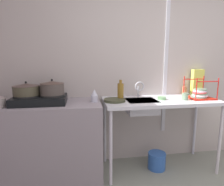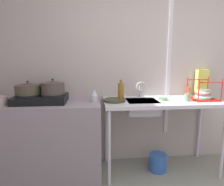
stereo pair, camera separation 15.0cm
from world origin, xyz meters
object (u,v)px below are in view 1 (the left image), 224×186
(pot_on_left_burner, at_px, (26,89))
(frying_pan, at_px, (115,100))
(percolator, at_px, (94,96))
(faucet, at_px, (139,87))
(dish_rack, at_px, (200,94))
(cup_by_rack, at_px, (185,96))
(utensil_jar, at_px, (184,90))
(pot_on_right_burner, at_px, (52,88))
(sink_basin, at_px, (141,106))
(stove, at_px, (40,99))
(small_bowl_on_drainboard, at_px, (162,98))
(bottle_by_sink, at_px, (121,91))
(cereal_box, at_px, (197,82))
(bucket_on_floor, at_px, (157,161))

(pot_on_left_burner, distance_m, frying_pan, 0.99)
(percolator, relative_size, faucet, 0.70)
(dish_rack, relative_size, cup_by_rack, 3.50)
(dish_rack, height_order, utensil_jar, dish_rack)
(pot_on_right_burner, xyz_separation_m, sink_basin, (1.04, -0.01, -0.25))
(pot_on_left_burner, bearing_deg, stove, 0.00)
(cup_by_rack, distance_m, small_bowl_on_drainboard, 0.28)
(percolator, distance_m, utensil_jar, 1.30)
(pot_on_left_burner, relative_size, frying_pan, 1.10)
(pot_on_right_burner, distance_m, faucet, 1.07)
(pot_on_left_burner, bearing_deg, faucet, 6.33)
(pot_on_right_burner, height_order, frying_pan, pot_on_right_burner)
(faucet, bearing_deg, bottle_by_sink, -159.02)
(stove, relative_size, cereal_box, 1.63)
(stove, relative_size, bottle_by_sink, 2.33)
(stove, bearing_deg, faucet, 7.05)
(faucet, distance_m, cup_by_rack, 0.56)
(dish_rack, distance_m, bottle_by_sink, 1.02)
(percolator, bearing_deg, utensil_jar, 11.67)
(small_bowl_on_drainboard, bearing_deg, utensil_jar, 30.74)
(utensil_jar, xyz_separation_m, bucket_on_floor, (-0.48, -0.28, -0.87))
(cereal_box, bearing_deg, pot_on_right_burner, -175.75)
(pot_on_left_burner, distance_m, cup_by_rack, 1.85)
(pot_on_right_burner, height_order, faucet, pot_on_right_burner)
(stove, xyz_separation_m, pot_on_right_burner, (0.14, -0.00, 0.13))
(sink_basin, bearing_deg, small_bowl_on_drainboard, -2.14)
(pot_on_right_burner, xyz_separation_m, cup_by_rack, (1.56, -0.08, -0.13))
(pot_on_left_burner, distance_m, faucet, 1.34)
(pot_on_right_burner, distance_m, dish_rack, 1.81)
(pot_on_right_burner, bearing_deg, cereal_box, 7.27)
(sink_basin, xyz_separation_m, cereal_box, (0.88, 0.25, 0.25))
(stove, bearing_deg, small_bowl_on_drainboard, -0.58)
(bottle_by_sink, height_order, cereal_box, cereal_box)
(stove, bearing_deg, sink_basin, -0.25)
(stove, bearing_deg, pot_on_right_burner, -0.00)
(frying_pan, bearing_deg, bucket_on_floor, -0.28)
(pot_on_right_burner, height_order, small_bowl_on_drainboard, pot_on_right_burner)
(pot_on_left_burner, xyz_separation_m, cup_by_rack, (1.84, -0.08, -0.12))
(pot_on_right_burner, bearing_deg, frying_pan, -2.14)
(small_bowl_on_drainboard, xyz_separation_m, cereal_box, (0.63, 0.26, 0.16))
(faucet, relative_size, cereal_box, 0.60)
(percolator, bearing_deg, cup_by_rack, -3.56)
(dish_rack, bearing_deg, cereal_box, 64.93)
(cereal_box, xyz_separation_m, utensil_jar, (-0.19, 0.00, -0.11))
(dish_rack, xyz_separation_m, cup_by_rack, (-0.24, -0.08, -0.01))
(stove, xyz_separation_m, frying_pan, (0.84, -0.03, -0.03))
(sink_basin, distance_m, faucet, 0.26)
(stove, bearing_deg, cup_by_rack, -2.75)
(dish_rack, bearing_deg, cup_by_rack, -162.66)
(percolator, height_order, cup_by_rack, percolator)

